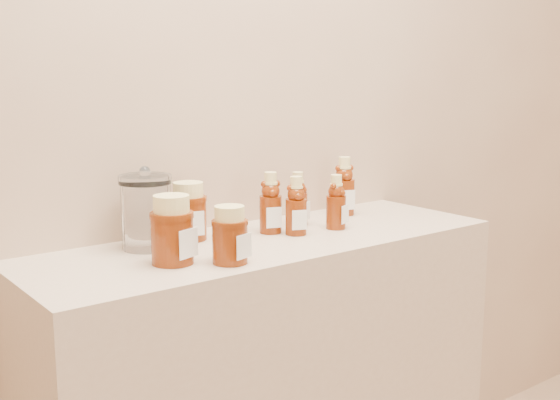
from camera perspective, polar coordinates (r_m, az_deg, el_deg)
wall_back at (r=1.82m, az=-4.88°, el=11.93°), size 3.50×0.02×2.70m
bear_bottle_back_left at (r=1.75m, az=-0.77°, el=0.11°), size 0.08×0.08×0.17m
bear_bottle_back_mid at (r=1.84m, az=1.45°, el=0.39°), size 0.07×0.07×0.16m
bear_bottle_back_right at (r=1.98m, az=5.23°, el=1.45°), size 0.08×0.08×0.19m
bear_bottle_front_left at (r=1.74m, az=1.32°, el=-0.15°), size 0.07×0.07×0.17m
bear_bottle_front_right at (r=1.81m, az=4.58°, el=0.14°), size 0.07×0.07×0.16m
honey_jar_left at (r=1.49m, az=-8.77°, el=-2.39°), size 0.12×0.12×0.15m
honey_jar_back at (r=1.70m, az=-7.43°, el=-0.90°), size 0.11×0.11×0.14m
honey_jar_front at (r=1.49m, az=-4.10°, el=-2.83°), size 0.10×0.10×0.12m
glass_canister at (r=1.63m, az=-10.83°, el=-0.71°), size 0.15×0.15×0.19m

